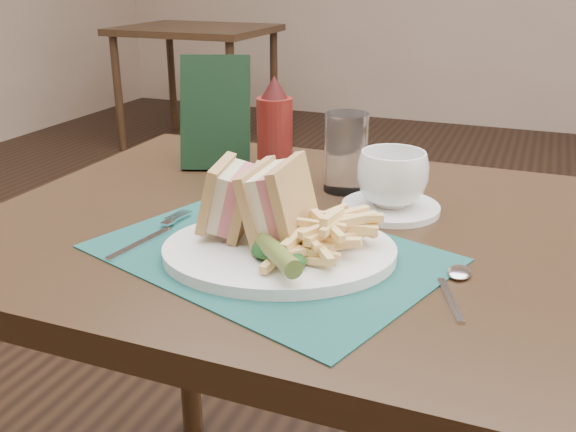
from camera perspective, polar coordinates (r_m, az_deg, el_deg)
The scene contains 18 objects.
floor at distance 1.76m, azimuth 6.46°, elevation -17.62°, with size 7.00×7.00×0.00m, color black.
wall_back at distance 4.96m, azimuth 17.55°, elevation 7.58°, with size 6.00×6.00×0.00m, color tan.
table_main at distance 1.15m, azimuth 0.18°, elevation -17.84°, with size 0.90×0.75×0.75m, color black, non-canonical shape.
table_bg_left at distance 4.22m, azimuth -7.95°, elevation 11.27°, with size 0.90×0.75×0.75m, color black, non-canonical shape.
placemat at distance 0.84m, azimuth -1.72°, elevation -3.31°, with size 0.43×0.31×0.00m, color #164945.
plate at distance 0.82m, azimuth -0.77°, elevation -3.13°, with size 0.30×0.24×0.01m, color white, non-canonical shape.
sandwich_half_a at distance 0.86m, azimuth -6.39°, elevation 1.75°, with size 0.06×0.10×0.09m, color tan, non-canonical shape.
sandwich_half_b at distance 0.82m, azimuth -2.16°, elevation 1.42°, with size 0.06×0.11×0.10m, color tan, non-canonical shape.
kale_garnish at distance 0.77m, azimuth -1.54°, elevation -3.29°, with size 0.11×0.08×0.03m, color #163E1B, non-canonical shape.
pickle_spear at distance 0.75m, azimuth -1.26°, elevation -3.10°, with size 0.02×0.02×0.12m, color #4E5E24.
fries_pile at distance 0.80m, azimuth 3.65°, elevation -1.09°, with size 0.18×0.20×0.06m, color #FACF7D, non-canonical shape.
fork at distance 0.91m, azimuth -11.91°, elevation -1.41°, with size 0.03×0.17×0.01m, color silver, non-canonical shape.
spoon at distance 0.77m, azimuth 14.53°, elevation -6.16°, with size 0.03×0.15×0.01m, color silver, non-canonical shape.
saucer at distance 1.00m, azimuth 9.09°, elevation 0.74°, with size 0.15×0.15×0.01m, color white.
coffee_cup at distance 0.98m, azimuth 9.25°, elevation 3.32°, with size 0.11×0.11×0.08m, color white.
drinking_glass at distance 1.06m, azimuth 5.16°, elevation 5.65°, with size 0.07×0.07×0.13m, color white.
ketchup_bottle at distance 1.08m, azimuth -1.19°, elevation 7.47°, with size 0.06×0.06×0.19m, color #601410, non-canonical shape.
check_presenter at distance 1.19m, azimuth -6.47°, elevation 9.10°, with size 0.13×0.01×0.21m, color black.
Camera 1 is at (0.33, -1.33, 1.10)m, focal length 40.00 mm.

